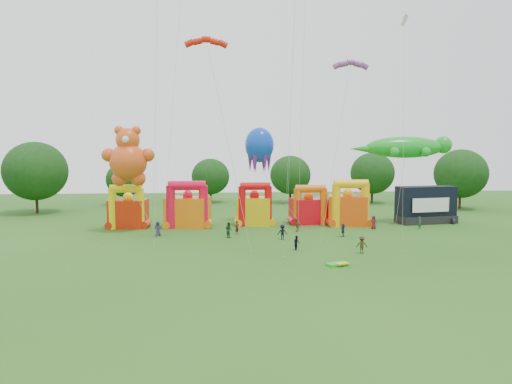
{
  "coord_description": "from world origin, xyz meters",
  "views": [
    {
      "loc": [
        -6.48,
        -36.24,
        10.3
      ],
      "look_at": [
        -2.07,
        18.0,
        5.53
      ],
      "focal_mm": 32.0,
      "sensor_mm": 36.0,
      "label": 1
    }
  ],
  "objects": [
    {
      "name": "stage_trailer",
      "position": [
        23.48,
        27.33,
        2.61
      ],
      "size": [
        8.92,
        4.56,
        5.41
      ],
      "color": "black",
      "rests_on": "ground"
    },
    {
      "name": "spectator_7",
      "position": [
        20.42,
        22.42,
        0.82
      ],
      "size": [
        0.7,
        0.7,
        1.64
      ],
      "primitive_type": "imported",
      "rotation": [
        0.0,
        0.0,
        0.79
      ],
      "color": "#1C4733",
      "rests_on": "ground"
    },
    {
      "name": "bouncy_castle_1",
      "position": [
        -10.81,
        26.63,
        2.44
      ],
      "size": [
        6.46,
        5.62,
        6.46
      ],
      "color": "orange",
      "rests_on": "ground"
    },
    {
      "name": "bouncy_castle_4",
      "position": [
        11.65,
        26.37,
        2.47
      ],
      "size": [
        6.13,
        5.35,
        6.53
      ],
      "color": "#EB480C",
      "rests_on": "ground"
    },
    {
      "name": "spectator_2",
      "position": [
        -5.35,
        18.17,
        0.96
      ],
      "size": [
        1.11,
        1.17,
        1.91
      ],
      "primitive_type": "imported",
      "rotation": [
        0.0,
        0.0,
        2.15
      ],
      "color": "#193E1F",
      "rests_on": "ground"
    },
    {
      "name": "diamond_kites",
      "position": [
        1.18,
        13.83,
        15.87
      ],
      "size": [
        27.3,
        15.08,
        39.29
      ],
      "color": "red",
      "rests_on": "ground"
    },
    {
      "name": "spectator_8",
      "position": [
        1.64,
        10.6,
        0.77
      ],
      "size": [
        0.77,
        0.88,
        1.54
      ],
      "primitive_type": "imported",
      "rotation": [
        0.0,
        0.0,
        1.86
      ],
      "color": "black",
      "rests_on": "ground"
    },
    {
      "name": "spectator_1",
      "position": [
        -4.27,
        20.35,
        0.86
      ],
      "size": [
        0.73,
        0.73,
        1.71
      ],
      "primitive_type": "imported",
      "rotation": [
        0.0,
        0.0,
        0.78
      ],
      "color": "#541818",
      "rests_on": "ground"
    },
    {
      "name": "spectator_3",
      "position": [
        0.91,
        16.3,
        0.9
      ],
      "size": [
        1.2,
        0.73,
        1.79
      ],
      "primitive_type": "imported",
      "rotation": [
        0.0,
        0.0,
        3.08
      ],
      "color": "black",
      "rests_on": "ground"
    },
    {
      "name": "spectator_4",
      "position": [
        3.67,
        21.75,
        0.76
      ],
      "size": [
        0.97,
        0.74,
        1.53
      ],
      "primitive_type": "imported",
      "rotation": [
        0.0,
        0.0,
        3.62
      ],
      "color": "#483B1C",
      "rests_on": "ground"
    },
    {
      "name": "ground",
      "position": [
        0.0,
        0.0,
        0.0
      ],
      "size": [
        160.0,
        160.0,
        0.0
      ],
      "primitive_type": "plane",
      "color": "#235518",
      "rests_on": "ground"
    },
    {
      "name": "octopus_kite",
      "position": [
        1.45,
        28.88,
        6.01
      ],
      "size": [
        7.71,
        8.03,
        14.0
      ],
      "color": "blue",
      "rests_on": "ground"
    },
    {
      "name": "folded_kite_bundle",
      "position": [
        4.25,
        3.74,
        0.14
      ],
      "size": [
        2.23,
        1.7,
        0.31
      ],
      "color": "green",
      "rests_on": "ground"
    },
    {
      "name": "spectator_5",
      "position": [
        8.58,
        17.78,
        0.8
      ],
      "size": [
        0.71,
        1.54,
        1.6
      ],
      "primitive_type": "imported",
      "rotation": [
        0.0,
        0.0,
        4.55
      ],
      "color": "#2A3047",
      "rests_on": "ground"
    },
    {
      "name": "bouncy_castle_0",
      "position": [
        -18.9,
        26.71,
        2.28
      ],
      "size": [
        5.17,
        4.38,
        5.98
      ],
      "color": "red",
      "rests_on": "ground"
    },
    {
      "name": "tree_ring",
      "position": [
        -1.17,
        0.61,
        6.26
      ],
      "size": [
        122.7,
        124.79,
        12.07
      ],
      "color": "#352314",
      "rests_on": "ground"
    },
    {
      "name": "spectator_6",
      "position": [
        14.17,
        22.81,
        0.9
      ],
      "size": [
        1.04,
        0.99,
        1.8
      ],
      "primitive_type": "imported",
      "rotation": [
        0.0,
        0.0,
        5.63
      ],
      "color": "#5A191F",
      "rests_on": "ground"
    },
    {
      "name": "bouncy_castle_3",
      "position": [
        6.38,
        28.05,
        2.18
      ],
      "size": [
        5.39,
        4.63,
        5.7
      ],
      "color": "red",
      "rests_on": "ground"
    },
    {
      "name": "bouncy_castle_2",
      "position": [
        -1.52,
        27.4,
        2.34
      ],
      "size": [
        5.24,
        4.49,
        6.13
      ],
      "color": "gold",
      "rests_on": "ground"
    },
    {
      "name": "parafoil_kites",
      "position": [
        0.16,
        15.37,
        11.44
      ],
      "size": [
        27.97,
        12.89,
        30.69
      ],
      "color": "red",
      "rests_on": "ground"
    },
    {
      "name": "spectator_9",
      "position": [
        7.96,
        8.41,
        0.9
      ],
      "size": [
        1.3,
        0.98,
        1.8
      ],
      "primitive_type": "imported",
      "rotation": [
        0.0,
        0.0,
        2.85
      ],
      "color": "#382A16",
      "rests_on": "ground"
    },
    {
      "name": "spectator_0",
      "position": [
        -14.0,
        19.8,
        0.92
      ],
      "size": [
        0.95,
        0.66,
        1.83
      ],
      "primitive_type": "imported",
      "rotation": [
        0.0,
        0.0,
        -0.09
      ],
      "color": "#272C42",
      "rests_on": "ground"
    },
    {
      "name": "gecko_kite",
      "position": [
        19.96,
        27.31,
        9.29
      ],
      "size": [
        15.07,
        5.16,
        12.68
      ],
      "color": "green",
      "rests_on": "ground"
    },
    {
      "name": "teddy_bear_kite",
      "position": [
        -17.17,
        22.4,
        6.83
      ],
      "size": [
        7.52,
        6.47,
        13.74
      ],
      "color": "#E24E19",
      "rests_on": "ground"
    }
  ]
}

